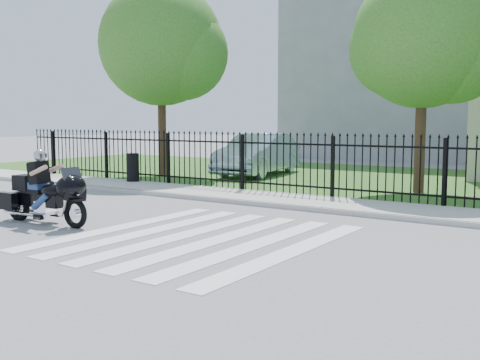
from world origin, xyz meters
The scene contains 12 objects.
ground centered at (0.00, 0.00, 0.00)m, with size 120.00×120.00×0.00m, color slate.
crosswalk centered at (0.00, 0.00, 0.01)m, with size 5.00×5.50×0.01m, color silver, non-canonical shape.
sidewalk centered at (0.00, 5.00, 0.06)m, with size 40.00×2.00×0.12m, color #ADAAA3.
curb centered at (0.00, 4.00, 0.06)m, with size 40.00×0.12×0.12m, color #ADAAA3.
grass_strip centered at (0.00, 12.00, 0.01)m, with size 40.00×12.00×0.02m, color #285A1F.
iron_fence centered at (0.00, 6.00, 0.90)m, with size 26.00×0.04×1.80m.
tree_left centered at (-8.50, 8.50, 5.17)m, with size 4.80×4.80×7.58m.
tree_mid centered at (1.50, 9.00, 4.67)m, with size 4.20×4.20×6.78m.
building_tall centered at (-3.00, 26.00, 6.00)m, with size 15.00×10.00×12.00m, color #919399.
motorcycle_rider centered at (-3.73, -0.68, 0.67)m, with size 2.50×0.79×1.65m.
parked_car centered at (-5.46, 10.79, 0.86)m, with size 1.77×5.09×1.68m, color #AAC5D7.
litter_bin centered at (-7.37, 5.70, 0.60)m, with size 0.43×0.43×0.97m, color black.
Camera 1 is at (6.52, -8.24, 2.24)m, focal length 42.00 mm.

